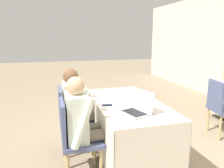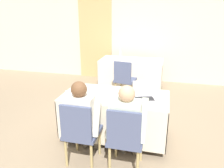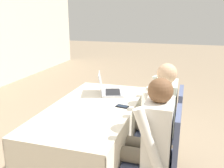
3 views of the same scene
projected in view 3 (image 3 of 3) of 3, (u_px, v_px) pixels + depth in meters
The scene contains 9 objects.
conference_table_near at pixel (93, 123), 2.53m from camera, with size 1.61×0.82×0.75m.
laptop at pixel (109, 90), 2.86m from camera, with size 0.38×0.36×0.25m.
cell_phone at pixel (122, 106), 2.47m from camera, with size 0.09×0.13×0.01m.
paper_beside_laptop at pixel (89, 104), 2.55m from camera, with size 0.24×0.32×0.00m.
paper_centre_table at pixel (67, 112), 2.34m from camera, with size 0.32×0.36×0.00m.
chair_near_left at pixel (160, 156), 2.08m from camera, with size 0.44×0.44×0.91m.
chair_near_right at pixel (166, 126), 2.62m from camera, with size 0.44×0.44×0.91m.
person_checkered_shirt at pixel (148, 137), 2.06m from camera, with size 0.50×0.52×1.17m.
person_white_shirt at pixel (157, 111), 2.61m from camera, with size 0.50×0.52×1.17m.
Camera 3 is at (-2.17, -0.86, 1.65)m, focal length 40.00 mm.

